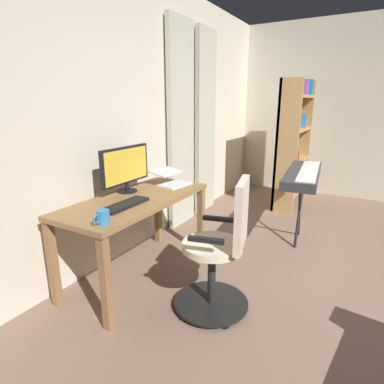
% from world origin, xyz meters
% --- Properties ---
extents(back_room_partition, '(5.86, 0.10, 2.75)m').
position_xyz_m(back_room_partition, '(0.00, -2.64, 1.37)').
color(back_room_partition, beige).
rests_on(back_room_partition, ground).
extents(curtain_left_panel, '(0.48, 0.06, 2.42)m').
position_xyz_m(curtain_left_panel, '(-1.19, -2.53, 1.21)').
color(curtain_left_panel, '#BAB9A3').
rests_on(curtain_left_panel, ground).
extents(curtain_right_panel, '(0.52, 0.06, 2.42)m').
position_xyz_m(curtain_right_panel, '(-0.56, -2.53, 1.21)').
color(curtain_right_panel, '#BAB9A3').
rests_on(curtain_right_panel, ground).
extents(desk, '(1.41, 0.61, 0.73)m').
position_xyz_m(desk, '(0.74, -2.19, 0.63)').
color(desk, olive).
rests_on(desk, ground).
extents(office_chair, '(0.56, 0.56, 1.01)m').
position_xyz_m(office_chair, '(0.83, -1.35, 0.46)').
color(office_chair, black).
rests_on(office_chair, ground).
extents(computer_monitor, '(0.58, 0.18, 0.40)m').
position_xyz_m(computer_monitor, '(0.63, -2.38, 0.95)').
color(computer_monitor, black).
rests_on(computer_monitor, desk).
extents(computer_keyboard, '(0.43, 0.14, 0.02)m').
position_xyz_m(computer_keyboard, '(0.96, -2.11, 0.74)').
color(computer_keyboard, black).
rests_on(computer_keyboard, desk).
extents(laptop, '(0.34, 0.35, 0.14)m').
position_xyz_m(laptop, '(0.24, -2.16, 0.78)').
color(laptop, silver).
rests_on(laptop, desk).
extents(mug_tea, '(0.13, 0.09, 0.09)m').
position_xyz_m(mug_tea, '(1.31, -1.99, 0.77)').
color(mug_tea, teal).
rests_on(mug_tea, desk).
extents(bookshelf, '(0.90, 0.30, 1.82)m').
position_xyz_m(bookshelf, '(-2.00, -1.56, 0.91)').
color(bookshelf, tan).
rests_on(bookshelf, ground).
extents(piano_keyboard, '(1.23, 0.45, 0.82)m').
position_xyz_m(piano_keyboard, '(-0.71, -1.11, 0.75)').
color(piano_keyboard, black).
rests_on(piano_keyboard, ground).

